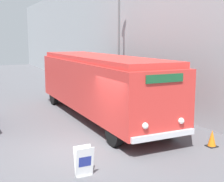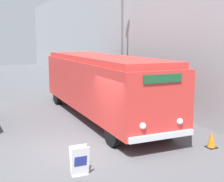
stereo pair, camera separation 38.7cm
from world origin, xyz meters
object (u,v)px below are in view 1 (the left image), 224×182
vintage_bus (99,83)px  streetlamp (119,22)px  sign_board (84,162)px  traffic_cone (212,138)px

vintage_bus → streetlamp: size_ratio=1.45×
sign_board → streetlamp: (5.50, 8.65, 4.45)m
vintage_bus → sign_board: (-3.06, -6.02, -1.36)m
vintage_bus → streetlamp: bearing=47.1°
streetlamp → vintage_bus: bearing=-132.9°
traffic_cone → vintage_bus: bearing=109.6°
vintage_bus → sign_board: 6.89m
traffic_cone → streetlamp: bearing=87.3°
vintage_bus → traffic_cone: bearing=-70.4°
vintage_bus → sign_board: bearing=-116.9°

